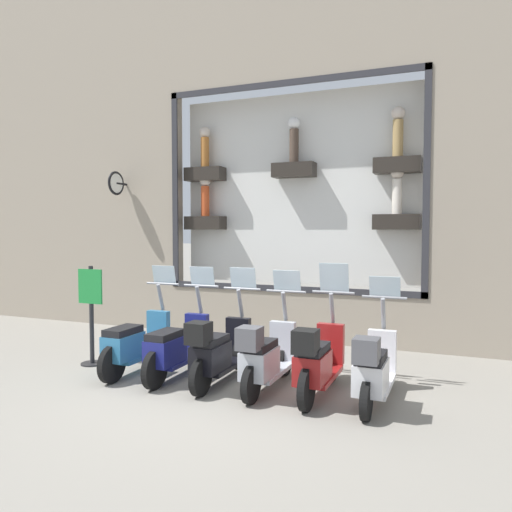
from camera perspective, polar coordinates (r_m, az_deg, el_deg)
name	(u,v)px	position (r m, az deg, el deg)	size (l,w,h in m)	color
ground_plane	(206,394)	(6.82, -5.76, -15.47)	(120.00, 120.00, 0.00)	gray
building_facade	(292,67)	(10.27, 4.17, 20.71)	(1.17, 36.00, 10.35)	gray
scooter_white_0	(374,369)	(6.41, 13.30, -12.49)	(1.79, 0.61, 1.52)	black
scooter_red_1	(317,361)	(6.56, 7.04, -11.83)	(1.80, 0.60, 1.69)	black
scooter_silver_2	(265,357)	(6.77, 1.08, -11.48)	(1.80, 0.60, 1.56)	black
scooter_black_3	(218,352)	(7.05, -4.41, -10.85)	(1.80, 0.61, 1.58)	black
scooter_navy_4	(176,348)	(7.45, -9.17, -10.38)	(1.81, 0.60, 1.57)	black
scooter_teal_5	(135,344)	(7.83, -13.68, -9.74)	(1.81, 0.60, 1.57)	black
shop_sign_post	(91,312)	(8.42, -18.32, -6.08)	(0.36, 0.45, 1.58)	#232326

